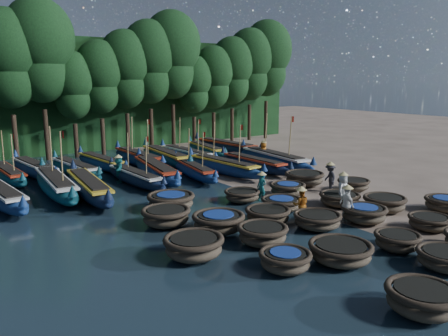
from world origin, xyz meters
TOP-DOWN VIEW (x-y plane):
  - ground at (0.00, 0.00)m, footprint 120.00×120.00m
  - foliage_wall at (0.00, 23.50)m, footprint 40.00×3.00m
  - coracle_1 at (-4.42, -10.53)m, footprint 2.06×2.06m
  - coracle_2 at (-0.97, -9.37)m, footprint 2.01×2.01m
  - coracle_5 at (-5.58, -6.29)m, footprint 1.84×1.84m
  - coracle_6 at (-3.52, -6.93)m, footprint 2.65×2.65m
  - coracle_7 at (-0.83, -7.42)m, footprint 2.03×2.03m
  - coracle_8 at (2.38, -6.87)m, footprint 2.16×2.16m
  - coracle_9 at (5.63, -5.82)m, footprint 1.99×1.99m
  - coracle_10 at (-7.56, -3.59)m, footprint 2.30×2.30m
  - coracle_11 at (-4.64, -4.01)m, footprint 2.04×2.04m
  - coracle_12 at (-1.46, -3.94)m, footprint 2.36×2.36m
  - coracle_13 at (0.87, -4.61)m, footprint 2.37×2.37m
  - coracle_14 at (3.10, -4.15)m, footprint 2.55×2.55m
  - coracle_15 at (-5.27, -1.86)m, footprint 2.48×2.48m
  - coracle_16 at (-2.77, -2.18)m, footprint 2.11×2.11m
  - coracle_17 at (-0.93, -1.08)m, footprint 2.41×2.41m
  - coracle_18 at (2.10, -2.19)m, footprint 2.54×2.54m
  - coracle_19 at (5.21, -0.62)m, footprint 2.21×2.21m
  - coracle_20 at (-6.70, 0.17)m, footprint 2.20×2.20m
  - coracle_21 at (-5.36, 2.14)m, footprint 2.65×2.65m
  - coracle_22 at (-1.54, 1.31)m, footprint 2.29×2.29m
  - coracle_23 at (1.16, 0.68)m, footprint 2.15×2.15m
  - coracle_24 at (3.81, 1.97)m, footprint 2.73×2.73m
  - long_boat_0 at (-12.13, 8.06)m, footprint 2.22×8.24m
  - long_boat_1 at (-9.21, 8.55)m, footprint 2.15×8.87m
  - long_boat_2 at (-7.86, 6.97)m, footprint 2.33×8.62m
  - long_boat_3 at (-4.59, 8.11)m, footprint 1.58×7.40m
  - long_boat_4 at (-2.82, 8.82)m, footprint 2.90×8.60m
  - long_boat_5 at (-0.54, 7.85)m, footprint 2.54×7.37m
  - long_boat_6 at (1.69, 7.54)m, footprint 2.03×8.24m
  - long_boat_7 at (4.04, 7.17)m, footprint 1.45×7.81m
  - long_boat_8 at (6.05, 7.24)m, footprint 2.57×9.11m
  - long_boat_9 at (-10.84, 13.63)m, footprint 1.76×7.50m
  - long_boat_10 at (-9.11, 14.27)m, footprint 2.29×8.03m
  - long_boat_11 at (-6.82, 12.83)m, footprint 2.08×7.73m
  - long_boat_12 at (-4.61, 13.92)m, footprint 2.05×7.67m
  - long_boat_13 at (-1.79, 13.82)m, footprint 1.49×8.45m
  - long_boat_14 at (0.07, 12.95)m, footprint 2.25×8.90m
  - long_boat_15 at (2.07, 13.13)m, footprint 1.75×8.04m
  - long_boat_16 at (4.71, 14.36)m, footprint 2.44×7.52m
  - long_boat_17 at (6.66, 14.14)m, footprint 2.27×8.99m
  - fisherman_0 at (2.14, -2.31)m, footprint 0.98×0.80m
  - fisherman_1 at (-0.62, 0.81)m, footprint 0.52×0.62m
  - fisherman_2 at (-1.27, -2.74)m, footprint 0.94×0.91m
  - fisherman_3 at (3.88, 0.04)m, footprint 1.02×1.25m
  - fisherman_4 at (0.21, -4.16)m, footprint 0.68×1.07m
  - fisherman_5 at (-5.13, 9.35)m, footprint 0.93×1.64m
  - fisherman_6 at (6.30, 8.76)m, footprint 0.94×1.02m
  - tree_3 at (-9.10, 20.00)m, footprint 4.92×4.92m
  - tree_4 at (-6.80, 20.00)m, footprint 5.34×5.34m
  - tree_5 at (-4.50, 20.00)m, footprint 3.68×3.68m
  - tree_6 at (-2.20, 20.00)m, footprint 4.09×4.09m
  - tree_7 at (0.10, 20.00)m, footprint 4.51×4.51m
  - tree_8 at (2.40, 20.00)m, footprint 4.92×4.92m
  - tree_9 at (4.70, 20.00)m, footprint 5.34×5.34m
  - tree_10 at (7.00, 20.00)m, footprint 3.68×3.68m
  - tree_11 at (9.30, 20.00)m, footprint 4.09×4.09m
  - tree_12 at (11.60, 20.00)m, footprint 4.51×4.51m
  - tree_13 at (13.90, 20.00)m, footprint 4.92×4.92m
  - tree_14 at (16.20, 20.00)m, footprint 5.34×5.34m

SIDE VIEW (x-z plane):
  - ground at x=0.00m, z-range 0.00..0.00m
  - coracle_8 at x=2.38m, z-range 0.05..0.68m
  - coracle_22 at x=-1.54m, z-range 0.05..0.69m
  - coracle_17 at x=-0.93m, z-range 0.05..0.71m
  - coracle_18 at x=2.10m, z-range 0.05..0.73m
  - coracle_2 at x=-0.97m, z-range 0.05..0.73m
  - coracle_19 at x=5.21m, z-range 0.05..0.74m
  - coracle_7 at x=-0.83m, z-range 0.05..0.74m
  - coracle_12 at x=-1.46m, z-range 0.05..0.75m
  - coracle_9 at x=5.63m, z-range 0.05..0.75m
  - coracle_5 at x=-5.58m, z-range 0.06..0.75m
  - coracle_16 at x=-2.77m, z-range 0.05..0.78m
  - coracle_6 at x=-3.52m, z-range 0.05..0.80m
  - coracle_23 at x=1.16m, z-range 0.06..0.82m
  - coracle_13 at x=0.87m, z-range 0.06..0.83m
  - coracle_14 at x=3.10m, z-range 0.06..0.85m
  - coracle_11 at x=-4.64m, z-range 0.06..0.86m
  - coracle_1 at x=-4.42m, z-range 0.06..0.87m
  - coracle_20 at x=-6.70m, z-range 0.06..0.89m
  - coracle_24 at x=3.81m, z-range 0.06..0.89m
  - coracle_15 at x=-5.27m, z-range 0.07..0.90m
  - coracle_10 at x=-7.56m, z-range 0.06..0.91m
  - coracle_21 at x=-5.36m, z-range 0.07..0.91m
  - long_boat_3 at x=-4.59m, z-range -1.07..2.07m
  - long_boat_5 at x=-0.54m, z-range -1.08..2.09m
  - long_boat_9 at x=-10.84m, z-range -1.09..2.10m
  - long_boat_16 at x=4.71m, z-range -0.16..1.18m
  - long_boat_12 at x=-4.61m, z-range -0.16..1.19m
  - long_boat_11 at x=-6.82m, z-range -0.16..1.20m
  - long_boat_7 at x=4.04m, z-range -0.16..1.21m
  - long_boat_10 at x=-9.11m, z-range -0.17..1.25m
  - long_boat_15 at x=2.07m, z-range -1.17..2.25m
  - long_boat_0 at x=-12.13m, z-range -0.17..1.28m
  - long_boat_6 at x=1.69m, z-range -1.20..2.31m
  - long_boat_13 at x=-1.79m, z-range -1.22..2.36m
  - long_boat_2 at x=-7.86m, z-range -0.18..1.34m
  - long_boat_4 at x=-2.82m, z-range -0.18..1.35m
  - long_boat_14 at x=0.07m, z-range -0.19..1.38m
  - long_boat_1 at x=-9.21m, z-range -1.29..2.49m
  - long_boat_17 at x=6.66m, z-range -0.19..1.40m
  - long_boat_8 at x=6.05m, z-range -1.33..2.56m
  - fisherman_2 at x=-1.27m, z-range -0.04..1.69m
  - fisherman_5 at x=-5.13m, z-range -0.07..1.82m
  - fisherman_3 at x=3.88m, z-range -0.06..1.82m
  - fisherman_1 at x=-0.62m, z-range 0.02..1.76m
  - fisherman_4 at x=0.21m, z-range -0.04..1.86m
  - fisherman_0 at x=2.14m, z-range -0.04..1.88m
  - fisherman_6 at x=6.30m, z-range -0.05..1.90m
  - foliage_wall at x=0.00m, z-range 0.00..10.00m
  - tree_5 at x=-4.50m, z-range 1.63..10.31m
  - tree_10 at x=7.00m, z-range 1.63..10.31m
  - tree_6 at x=-2.20m, z-range 1.82..11.47m
  - tree_11 at x=9.30m, z-range 1.82..11.47m
  - tree_7 at x=0.10m, z-range 2.01..12.64m
  - tree_12 at x=11.60m, z-range 2.01..12.64m
  - tree_3 at x=-9.10m, z-range 2.19..13.80m
  - tree_8 at x=2.40m, z-range 2.19..13.80m
  - tree_13 at x=13.90m, z-range 2.19..13.80m
  - tree_4 at x=-6.80m, z-range 2.38..14.96m
  - tree_9 at x=4.70m, z-range 2.38..14.96m
  - tree_14 at x=16.20m, z-range 2.38..14.96m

